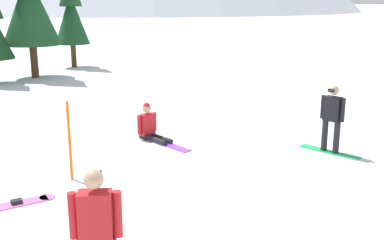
{
  "coord_description": "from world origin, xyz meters",
  "views": [
    {
      "loc": [
        -3.68,
        -5.46,
        3.67
      ],
      "look_at": [
        -0.02,
        4.27,
        1.0
      ],
      "focal_mm": 43.58,
      "sensor_mm": 36.0,
      "label": 1
    }
  ],
  "objects_px": {
    "snowboarder_background": "(151,127)",
    "trail_marker_pole": "(70,141)",
    "pine_tree_broad": "(71,9)",
    "snowboarder_foreground": "(97,235)",
    "loose_snowboard_near_left": "(3,206)",
    "snowboarder_midground": "(332,118)"
  },
  "relations": [
    {
      "from": "snowboarder_midground",
      "to": "snowboarder_background",
      "type": "relative_size",
      "value": 0.95
    },
    {
      "from": "snowboarder_background",
      "to": "loose_snowboard_near_left",
      "type": "bearing_deg",
      "value": -139.23
    },
    {
      "from": "snowboarder_midground",
      "to": "trail_marker_pole",
      "type": "height_order",
      "value": "snowboarder_midground"
    },
    {
      "from": "snowboarder_midground",
      "to": "loose_snowboard_near_left",
      "type": "bearing_deg",
      "value": -175.79
    },
    {
      "from": "snowboarder_background",
      "to": "loose_snowboard_near_left",
      "type": "xyz_separation_m",
      "value": [
        -3.72,
        -3.21,
        -0.33
      ]
    },
    {
      "from": "trail_marker_pole",
      "to": "snowboarder_midground",
      "type": "bearing_deg",
      "value": -3.9
    },
    {
      "from": "snowboarder_foreground",
      "to": "pine_tree_broad",
      "type": "height_order",
      "value": "pine_tree_broad"
    },
    {
      "from": "snowboarder_background",
      "to": "pine_tree_broad",
      "type": "relative_size",
      "value": 0.3
    },
    {
      "from": "snowboarder_foreground",
      "to": "loose_snowboard_near_left",
      "type": "xyz_separation_m",
      "value": [
        -1.18,
        3.44,
        -0.93
      ]
    },
    {
      "from": "snowboarder_foreground",
      "to": "snowboarder_midground",
      "type": "height_order",
      "value": "snowboarder_foreground"
    },
    {
      "from": "snowboarder_midground",
      "to": "loose_snowboard_near_left",
      "type": "distance_m",
      "value": 7.64
    },
    {
      "from": "snowboarder_foreground",
      "to": "trail_marker_pole",
      "type": "height_order",
      "value": "snowboarder_foreground"
    },
    {
      "from": "snowboarder_foreground",
      "to": "snowboarder_midground",
      "type": "xyz_separation_m",
      "value": [
        6.39,
        4.0,
        -0.06
      ]
    },
    {
      "from": "snowboarder_midground",
      "to": "snowboarder_background",
      "type": "xyz_separation_m",
      "value": [
        -3.85,
        2.65,
        -0.54
      ]
    },
    {
      "from": "snowboarder_foreground",
      "to": "loose_snowboard_near_left",
      "type": "distance_m",
      "value": 3.76
    },
    {
      "from": "snowboarder_midground",
      "to": "pine_tree_broad",
      "type": "height_order",
      "value": "pine_tree_broad"
    },
    {
      "from": "snowboarder_foreground",
      "to": "trail_marker_pole",
      "type": "distance_m",
      "value": 4.43
    },
    {
      "from": "snowboarder_foreground",
      "to": "loose_snowboard_near_left",
      "type": "height_order",
      "value": "snowboarder_foreground"
    },
    {
      "from": "snowboarder_background",
      "to": "trail_marker_pole",
      "type": "xyz_separation_m",
      "value": [
        -2.37,
        -2.23,
        0.5
      ]
    },
    {
      "from": "snowboarder_foreground",
      "to": "snowboarder_background",
      "type": "height_order",
      "value": "snowboarder_foreground"
    },
    {
      "from": "snowboarder_background",
      "to": "pine_tree_broad",
      "type": "distance_m",
      "value": 15.62
    },
    {
      "from": "snowboarder_foreground",
      "to": "snowboarder_midground",
      "type": "distance_m",
      "value": 7.54
    }
  ]
}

